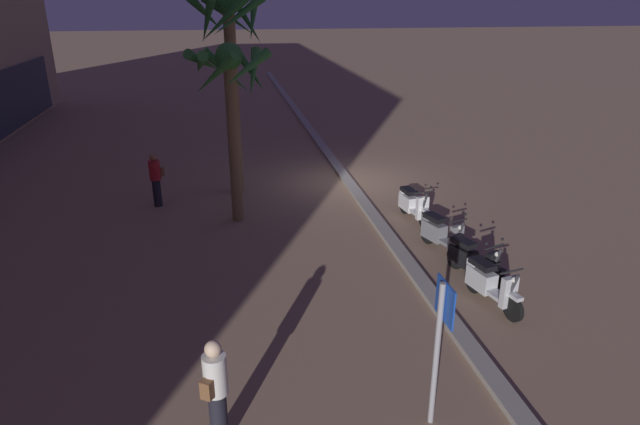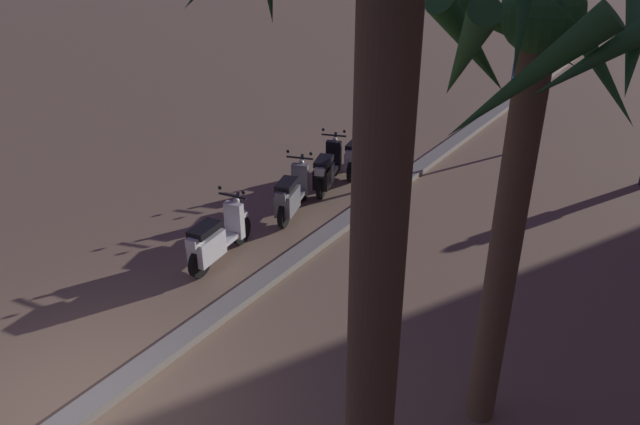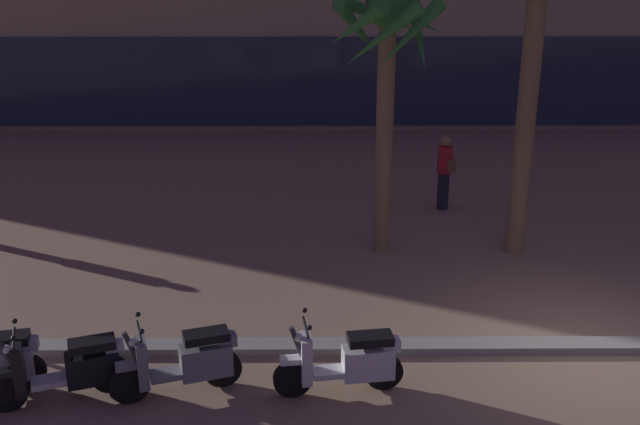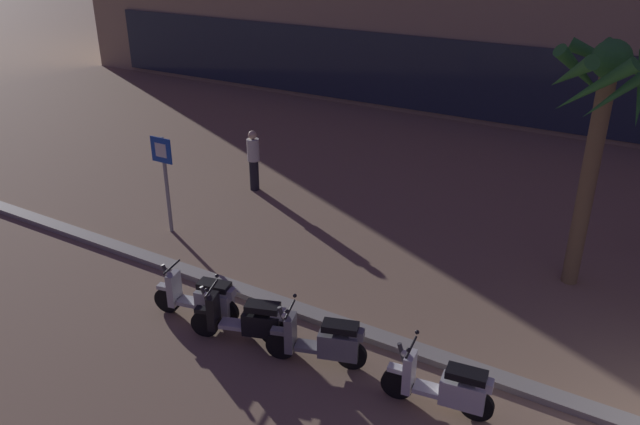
% 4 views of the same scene
% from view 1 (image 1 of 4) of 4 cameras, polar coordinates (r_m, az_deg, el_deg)
% --- Properties ---
extents(ground_plane, '(200.00, 200.00, 0.00)m').
position_cam_1_polar(ground_plane, '(19.38, 3.14, 3.17)').
color(ground_plane, '#93755B').
extents(curb_strip, '(60.00, 0.36, 0.12)m').
position_cam_1_polar(curb_strip, '(19.34, 2.87, 3.33)').
color(curb_strip, gray).
rests_on(curb_strip, ground).
extents(scooter_silver_far_back, '(1.74, 0.69, 1.04)m').
position_cam_1_polar(scooter_silver_far_back, '(12.17, 17.19, -7.06)').
color(scooter_silver_far_back, black).
rests_on(scooter_silver_far_back, ground).
extents(scooter_black_tail_end, '(1.75, 0.83, 1.17)m').
position_cam_1_polar(scooter_black_tail_end, '(13.13, 15.48, -4.72)').
color(scooter_black_tail_end, black).
rests_on(scooter_black_tail_end, ground).
extents(scooter_grey_mid_front, '(1.70, 0.79, 1.17)m').
position_cam_1_polar(scooter_grey_mid_front, '(14.30, 12.43, -2.15)').
color(scooter_grey_mid_front, black).
rests_on(scooter_grey_mid_front, ground).
extents(scooter_white_last_in_row, '(1.76, 0.60, 1.17)m').
position_cam_1_polar(scooter_white_last_in_row, '(16.17, 9.59, 0.83)').
color(scooter_white_last_in_row, black).
rests_on(scooter_white_last_in_row, ground).
extents(crossing_sign, '(0.60, 0.12, 2.40)m').
position_cam_1_polar(crossing_sign, '(8.26, 12.29, -12.63)').
color(crossing_sign, '#939399').
rests_on(crossing_sign, ground).
extents(palm_tree_mid_walkway, '(2.31, 2.32, 4.98)m').
position_cam_1_polar(palm_tree_mid_walkway, '(15.23, -9.34, 12.65)').
color(palm_tree_mid_walkway, olive).
rests_on(palm_tree_mid_walkway, ground).
extents(palm_tree_far_corner, '(2.39, 2.37, 6.37)m').
position_cam_1_polar(palm_tree_far_corner, '(17.72, -9.29, 16.93)').
color(palm_tree_far_corner, olive).
rests_on(palm_tree_far_corner, ground).
extents(pedestrian_window_shopping, '(0.45, 0.39, 1.72)m').
position_cam_1_polar(pedestrian_window_shopping, '(8.23, -10.75, -17.68)').
color(pedestrian_window_shopping, black).
rests_on(pedestrian_window_shopping, ground).
extents(pedestrian_by_palm_tree, '(0.40, 0.44, 1.70)m').
position_cam_1_polar(pedestrian_by_palm_tree, '(17.58, -16.70, 3.45)').
color(pedestrian_by_palm_tree, black).
rests_on(pedestrian_by_palm_tree, ground).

